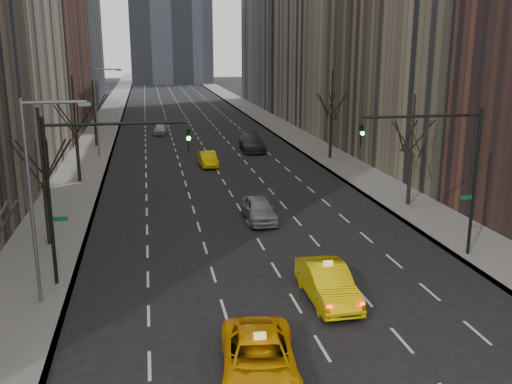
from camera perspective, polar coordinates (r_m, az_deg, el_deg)
sidewalk_left at (r=85.71m, az=-14.89°, el=6.46°), size 4.50×320.00×0.15m
sidewalk_right at (r=87.46m, az=1.44°, el=7.09°), size 4.50×320.00×0.15m
tree_lw_b at (r=34.11m, az=-20.39°, el=0.82°), size 3.36×3.50×7.82m
tree_lw_c at (r=49.64m, az=-17.53°, el=5.44°), size 3.36×3.50×8.74m
tree_lw_d at (r=67.46m, az=-15.84°, el=7.36°), size 3.36×3.50×7.36m
tree_rw_b at (r=41.69m, az=15.24°, el=3.55°), size 3.36×3.50×7.82m
tree_rw_c at (r=58.14m, az=7.53°, el=7.20°), size 3.36×3.50×8.74m
traffic_mast_left at (r=27.53m, az=-16.72°, el=1.81°), size 6.69×0.39×8.00m
traffic_mast_right at (r=31.34m, az=18.59°, el=3.14°), size 6.69×0.39×8.00m
streetlight_near at (r=25.82m, az=-20.98°, el=0.94°), size 2.83×0.22×9.00m
streetlight_far at (r=60.21m, az=-15.40°, el=8.57°), size 2.83×0.22×9.00m
taxi_suv at (r=20.35m, az=0.33°, el=-16.41°), size 3.27×5.86×1.55m
taxi_sedan at (r=26.19m, az=7.16°, el=-9.02°), size 1.81×5.10×1.68m
silver_sedan_ahead at (r=37.45m, az=0.30°, el=-1.74°), size 1.87×4.65×1.58m
far_taxi at (r=54.80m, az=-4.83°, el=3.30°), size 1.61×4.29×1.40m
far_suv_grey at (r=62.81m, az=-0.42°, el=4.94°), size 2.72×6.16×1.76m
far_car_white at (r=75.68m, az=-9.54°, el=6.21°), size 1.94×4.11×1.36m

